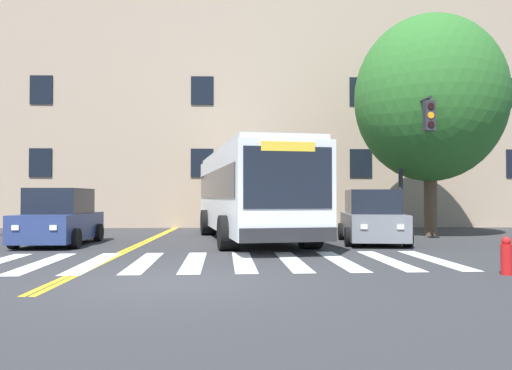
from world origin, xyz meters
The scene contains 11 objects.
ground_plane centered at (0.00, 0.00, 0.00)m, with size 120.00×120.00×0.00m, color #303033.
crosswalk centered at (-0.48, 2.75, 0.00)m, with size 13.35×4.33×0.01m.
lane_line_yellow_inner centered at (-2.14, 16.75, 0.00)m, with size 0.12×36.00×0.01m, color gold.
lane_line_yellow_outer centered at (-1.98, 16.75, 0.00)m, with size 0.12×36.00×0.01m, color gold.
city_bus centered at (1.47, 8.75, 1.73)m, with size 4.33×11.20×3.16m.
car_navy_near_lane centered at (-4.61, 7.08, 0.82)m, with size 2.03×3.89×1.80m.
car_grey_far_lane centered at (5.51, 7.36, 0.81)m, with size 2.32×4.03×1.76m.
traffic_light_near_corner centered at (7.33, 8.75, 3.49)m, with size 0.41×2.82×5.26m.
street_tree_curbside_large centered at (8.63, 10.43, 5.41)m, with size 7.15×7.07×8.70m.
building_facade centered at (-0.77, 19.10, 6.39)m, with size 39.28×7.29×12.77m.
fire_hydrant centered at (6.42, 0.68, 0.36)m, with size 0.22×0.22×0.75m.
Camera 1 is at (1.25, -9.00, 1.53)m, focal length 35.00 mm.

